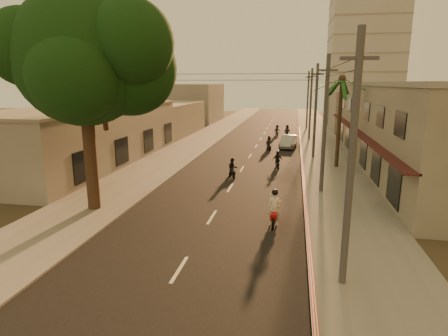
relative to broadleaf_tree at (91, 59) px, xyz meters
The scene contains 21 objects.
ground 10.96m from the broadleaf_tree, 17.97° to the right, with size 160.00×160.00×0.00m, color #383023.
road 20.84m from the broadleaf_tree, 69.68° to the left, with size 10.00×140.00×0.02m, color black.
sidewalk_right 24.26m from the broadleaf_tree, 51.68° to the left, with size 5.00×140.00×0.12m, color slate.
sidewalk_left 19.76m from the broadleaf_tree, 92.85° to the left, with size 5.00×140.00×0.12m, color slate.
curb_stripe 19.30m from the broadleaf_tree, 47.67° to the left, with size 0.20×60.00×0.20m, color red.
shophouse_row 26.41m from the broadleaf_tree, 37.63° to the left, with size 8.80×34.20×7.30m.
left_building 15.15m from the broadleaf_tree, 121.87° to the left, with size 8.20×24.20×5.20m.
distant_tower 58.67m from the broadleaf_tree, 67.22° to the left, with size 12.10×12.10×28.00m.
broadleaf_tree is the anchor object (origin of this frame).
palm_tree 20.18m from the broadleaf_tree, 43.48° to the left, with size 5.00×5.00×8.20m.
utility_poles 22.06m from the broadleaf_tree, 54.34° to the left, with size 1.20×48.26×9.00m.
filler_right 47.87m from the broadleaf_tree, 64.31° to the left, with size 8.00×14.00×6.00m, color #9A958B.
filler_left_near 33.30m from the broadleaf_tree, 103.06° to the left, with size 8.00×14.00×4.40m, color #9A958B.
filler_left_far 50.64m from the broadleaf_tree, 98.43° to the left, with size 8.00×14.00×7.00m, color #9A958B.
scooter_red 12.63m from the broadleaf_tree, ahead, with size 0.74×1.97×1.93m.
scooter_mid_a 13.27m from the broadleaf_tree, 54.21° to the left, with size 1.12×1.56×1.60m.
scooter_mid_b 17.63m from the broadleaf_tree, 52.74° to the left, with size 0.98×1.59×1.56m.
scooter_far_a 24.07m from the broadleaf_tree, 68.73° to the left, with size 1.01×1.63×1.64m.
scooter_far_b 34.97m from the broadleaf_tree, 75.43° to the left, with size 1.22×1.59×1.58m.
parked_car 26.75m from the broadleaf_tree, 66.25° to the left, with size 2.07×4.48×1.42m, color #9C9FA4.
scooter_far_c 33.41m from the broadleaf_tree, 72.10° to the left, with size 1.04×1.83×1.82m.
Camera 1 is at (4.23, -16.99, 7.24)m, focal length 30.00 mm.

